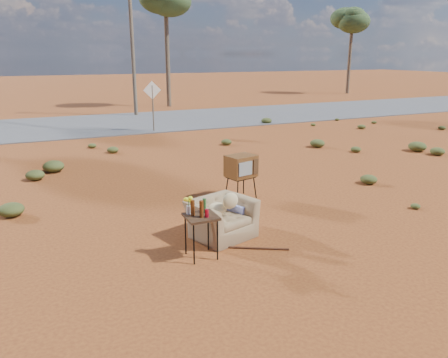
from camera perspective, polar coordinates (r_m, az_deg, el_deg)
name	(u,v)px	position (r m, az deg, el deg)	size (l,w,h in m)	color
ground	(248,237)	(8.25, 3.14, -7.56)	(140.00, 140.00, 0.00)	brown
highway	(108,124)	(22.23, -14.96, 6.99)	(140.00, 7.00, 0.04)	#565659
armchair	(225,213)	(8.17, 0.08, -4.40)	(1.41, 1.17, 0.96)	olive
tv_unit	(241,167)	(10.16, 2.25, 1.62)	(0.75, 0.66, 1.04)	black
side_table	(198,214)	(7.21, -3.38, -4.56)	(0.52, 0.52, 1.04)	#352413
rusty_bar	(248,248)	(7.77, 3.22, -8.97)	(0.04, 0.04, 1.42)	#532816
road_sign	(152,97)	(19.45, -9.33, 10.51)	(0.78, 0.06, 2.19)	brown
eucalyptus_center	(166,1)	(29.15, -7.64, 22.05)	(3.20, 3.20, 7.60)	brown
eucalyptus_right	(352,21)	(40.00, 16.43, 19.19)	(3.20, 3.20, 7.10)	brown
utility_pole_center	(132,37)	(24.84, -11.94, 17.64)	(1.40, 0.20, 8.00)	brown
scrub_patch	(145,177)	(11.86, -10.25, 0.31)	(17.49, 8.07, 0.33)	#454F22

